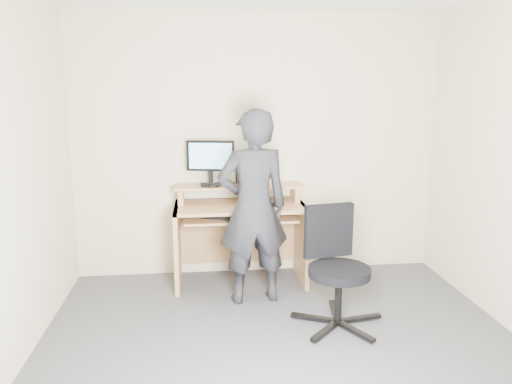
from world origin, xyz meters
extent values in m
plane|color=#4E4F53|center=(0.00, 0.00, 0.00)|extent=(3.50, 3.50, 0.00)
cube|color=beige|center=(0.00, 1.75, 1.25)|extent=(3.50, 0.02, 2.50)
cube|color=tan|center=(-0.78, 1.45, 0.38)|extent=(0.04, 0.60, 0.75)
cube|color=tan|center=(0.38, 1.45, 0.38)|extent=(0.04, 0.60, 0.75)
cube|color=tan|center=(-0.20, 1.45, 0.73)|extent=(1.20, 0.60, 0.03)
cube|color=tan|center=(-0.20, 1.37, 0.64)|extent=(1.02, 0.38, 0.02)
cube|color=tan|center=(-0.74, 1.60, 0.82)|extent=(0.05, 0.28, 0.15)
cube|color=tan|center=(0.34, 1.60, 0.82)|extent=(0.05, 0.28, 0.15)
cube|color=tan|center=(-0.20, 1.60, 0.90)|extent=(1.20, 0.30, 0.02)
cube|color=tan|center=(-0.20, 1.74, 0.42)|extent=(1.20, 0.03, 0.65)
cube|color=black|center=(-0.46, 1.59, 0.92)|extent=(0.19, 0.12, 0.01)
cube|color=black|center=(-0.46, 1.61, 0.99)|extent=(0.04, 0.04, 0.12)
cube|color=black|center=(-0.46, 1.59, 1.19)|extent=(0.44, 0.11, 0.28)
cube|color=#93DFFF|center=(-0.46, 1.57, 1.19)|extent=(0.39, 0.08, 0.24)
cube|color=black|center=(-0.18, 1.62, 1.01)|extent=(0.10, 0.14, 0.20)
cylinder|color=silver|center=(-0.16, 1.61, 1.01)|extent=(0.09, 0.09, 0.20)
cube|color=black|center=(-0.01, 1.56, 0.92)|extent=(0.10, 0.14, 0.01)
cube|color=black|center=(-0.52, 1.50, 0.93)|extent=(0.05, 0.05, 0.03)
torus|color=silver|center=(-0.37, 1.64, 0.92)|extent=(0.18, 0.18, 0.06)
cube|color=black|center=(-0.31, 1.36, 0.67)|extent=(0.49, 0.33, 0.03)
ellipsoid|color=black|center=(0.12, 1.35, 0.77)|extent=(0.10, 0.07, 0.04)
cube|color=black|center=(0.66, 0.50, 0.04)|extent=(0.36, 0.11, 0.03)
cube|color=black|center=(0.50, 0.65, 0.04)|extent=(0.09, 0.36, 0.03)
cube|color=black|center=(0.30, 0.55, 0.04)|extent=(0.34, 0.20, 0.03)
cube|color=black|center=(0.34, 0.33, 0.04)|extent=(0.28, 0.29, 0.03)
cube|color=black|center=(0.56, 0.30, 0.04)|extent=(0.21, 0.34, 0.03)
cylinder|color=black|center=(0.47, 0.46, 0.24)|extent=(0.06, 0.06, 0.38)
cylinder|color=black|center=(0.47, 0.46, 0.44)|extent=(0.47, 0.47, 0.07)
cube|color=black|center=(0.43, 0.67, 0.71)|extent=(0.40, 0.13, 0.42)
imported|color=black|center=(-0.12, 1.02, 0.82)|extent=(0.65, 0.47, 1.65)
camera|label=1|loc=(-0.55, -3.00, 1.81)|focal=35.00mm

